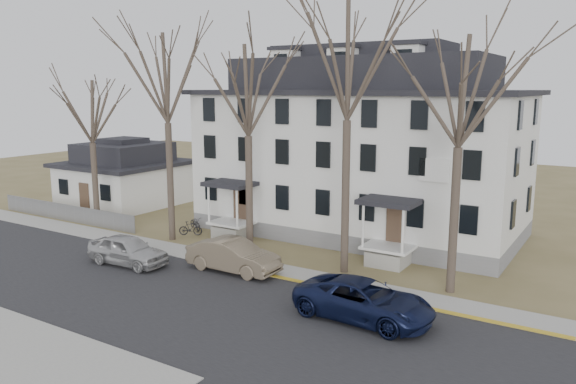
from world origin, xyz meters
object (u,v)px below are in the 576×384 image
Objects in this scene: tree_mid_left at (248,84)px; tree_bungalow at (90,107)px; tree_center at (348,52)px; small_house at (125,177)px; boarding_house at (360,150)px; car_tan at (233,256)px; tree_far_left at (166,71)px; bicycle_right at (191,229)px; bicycle_left at (195,224)px; tree_mid_right at (462,83)px; car_navy at (364,301)px; car_silver at (128,251)px.

tree_bungalow is (-13.00, 0.00, -1.48)m from tree_mid_left.
small_house is at bearing 164.92° from tree_center.
car_tan is (-1.86, -11.19, -4.55)m from boarding_house.
tree_far_left reaches higher than bicycle_right.
tree_far_left is 12.28m from car_tan.
boarding_house is 1.63× the size of tree_mid_left.
boarding_house is at bearing -32.78° from bicycle_left.
car_navy is at bearing -112.36° from tree_mid_right.
bicycle_left is 1.60m from bicycle_right.
car_tan is (7.14, -3.04, -9.51)m from tree_far_left.
tree_mid_left is 8.04× the size of bicycle_left.
tree_far_left is at bearing 180.00° from tree_mid_right.
car_navy is at bearing -56.22° from tree_center.
bicycle_right is at bearing 71.21° from tree_far_left.
tree_far_left is 10.96m from car_silver.
bicycle_right is (-17.08, 1.24, -9.15)m from tree_mid_right.
car_silver is 2.95× the size of bicycle_left.
tree_mid_left is 13.08m from tree_bungalow.
bicycle_left is (-12.39, 2.62, -10.67)m from tree_center.
tree_far_left is 1.08× the size of tree_mid_right.
tree_center reaches higher than car_silver.
tree_mid_right is at bearing 0.00° from tree_center.
bicycle_left is at bearing -149.46° from boarding_house.
car_navy is 3.65× the size of bicycle_left.
boarding_house is 1.63× the size of tree_mid_right.
tree_far_left is 9.98m from bicycle_right.
bicycle_left is (10.61, -3.58, -1.83)m from small_house.
boarding_house is 1.93× the size of tree_bungalow.
tree_bungalow is at bearing 180.00° from tree_center.
tree_bungalow reaches higher than car_tan.
tree_far_left is at bearing 74.64° from car_navy.
boarding_house is at bearing 136.19° from tree_mid_right.
bicycle_left is at bearing 1.73° from bicycle_right.
car_silver is at bearing -30.65° from tree_bungalow.
boarding_house is 3.59× the size of car_navy.
tree_center is at bearing -69.80° from boarding_house.
tree_center reaches higher than tree_far_left.
boarding_house is 10.39m from tree_center.
small_house is 0.59× the size of tree_center.
boarding_house is 13.77× the size of bicycle_right.
tree_mid_left reaches higher than bicycle_left.
tree_center reaches higher than car_tan.
car_navy is at bearing -104.39° from car_tan.
tree_bungalow is 7.14× the size of bicycle_right.
bicycle_right is (-14.98, 6.33, -0.35)m from car_navy.
tree_bungalow is 2.14× the size of car_tan.
car_navy reaches higher than bicycle_left.
tree_center is at bearing -15.08° from small_house.
tree_bungalow is (-16.00, -8.15, 2.74)m from boarding_house.
tree_far_left is at bearing 180.00° from tree_center.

